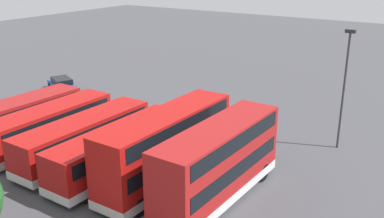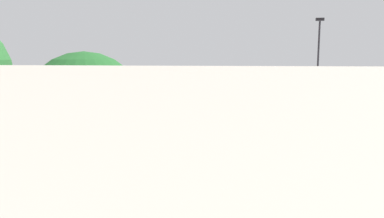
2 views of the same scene
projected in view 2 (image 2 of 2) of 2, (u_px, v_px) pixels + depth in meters
The scene contains 10 objects.
ground_plane at pixel (178, 114), 35.27m from camera, with size 140.00×140.00×0.00m, color #47474C.
bus_double_decker_near_end at pixel (277, 107), 21.68m from camera, with size 2.82×10.24×4.55m.
bus_double_decker_second at pixel (214, 105), 22.57m from camera, with size 2.76×10.98×4.55m.
bus_single_deck_third at pixel (159, 118), 22.81m from camera, with size 2.80×10.94×2.95m.
bus_single_deck_fourth at pixel (110, 116), 23.63m from camera, with size 2.75×10.87×2.95m.
bus_single_deck_fifth at pixel (58, 113), 24.58m from camera, with size 2.63×10.51×2.95m.
bus_single_deck_sixth at pixel (13, 112), 25.25m from camera, with size 2.82×10.28×2.95m.
car_hatchback_silver at pixel (20, 105), 36.63m from camera, with size 4.66×3.39×1.43m.
lamp_post_tall at pixel (318, 61), 31.57m from camera, with size 0.70×0.30×8.77m.
tree_midleft at pixel (86, 112), 11.51m from camera, with size 3.77×3.77×5.50m.
Camera 2 is at (-8.30, 33.90, 5.24)m, focal length 34.00 mm.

